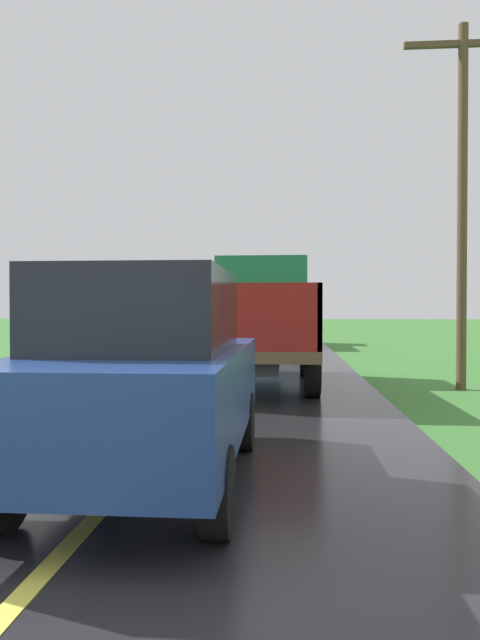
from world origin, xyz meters
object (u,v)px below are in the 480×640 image
banana_truck_far (275,314)px  following_car (149,374)px  utility_pole_roadside (462,191)px  banana_truck_near (260,317)px

banana_truck_far → following_car: (-0.73, -22.31, -0.39)m
banana_truck_far → utility_pole_roadside: 15.94m
banana_truck_far → utility_pole_roadside: size_ratio=0.78×
following_car → banana_truck_near: bearing=85.2°
banana_truck_far → following_car: size_ratio=1.42×
banana_truck_near → following_car: size_ratio=1.42×
banana_truck_near → banana_truck_far: bearing=89.7°
banana_truck_far → following_car: 22.32m
banana_truck_near → utility_pole_roadside: bearing=-10.1°
banana_truck_far → banana_truck_near: bearing=-90.3°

